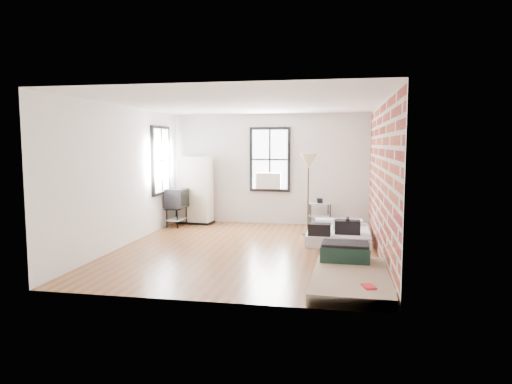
% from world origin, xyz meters
% --- Properties ---
extents(ground, '(6.00, 6.00, 0.00)m').
position_xyz_m(ground, '(0.00, 0.00, 0.00)').
color(ground, brown).
rests_on(ground, ground).
extents(room_shell, '(5.02, 6.02, 2.80)m').
position_xyz_m(room_shell, '(0.23, 0.36, 1.74)').
color(room_shell, silver).
rests_on(room_shell, ground).
extents(mattress_main, '(1.30, 1.76, 0.56)m').
position_xyz_m(mattress_main, '(1.75, 1.16, 0.15)').
color(mattress_main, white).
rests_on(mattress_main, ground).
extents(mattress_bare, '(1.18, 2.15, 0.46)m').
position_xyz_m(mattress_bare, '(1.93, -1.74, 0.14)').
color(mattress_bare, tan).
rests_on(mattress_bare, ground).
extents(wardrobe, '(0.92, 0.59, 1.72)m').
position_xyz_m(wardrobe, '(-1.89, 2.65, 0.86)').
color(wardrobe, black).
rests_on(wardrobe, ground).
extents(side_table, '(0.60, 0.51, 0.71)m').
position_xyz_m(side_table, '(1.28, 2.72, 0.48)').
color(side_table, black).
rests_on(side_table, ground).
extents(floor_lamp, '(0.39, 0.39, 1.83)m').
position_xyz_m(floor_lamp, '(1.07, 1.66, 1.58)').
color(floor_lamp, '#322410').
rests_on(floor_lamp, ground).
extents(tv_stand, '(0.50, 0.69, 0.94)m').
position_xyz_m(tv_stand, '(-2.21, 2.15, 0.67)').
color(tv_stand, black).
rests_on(tv_stand, ground).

